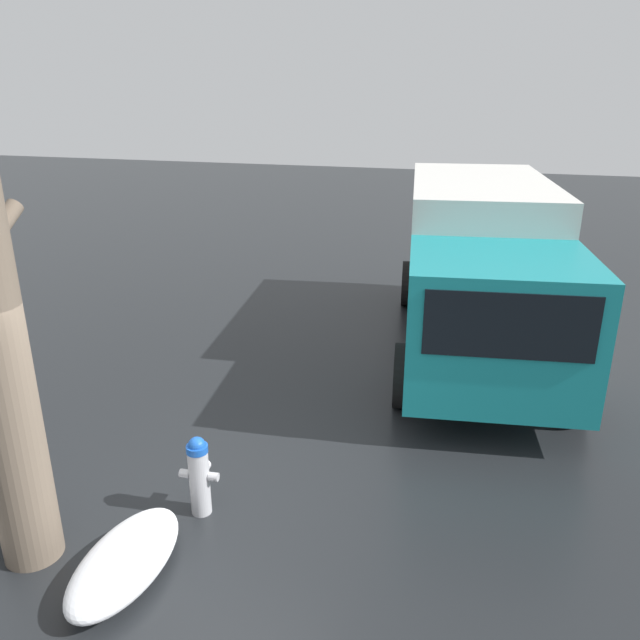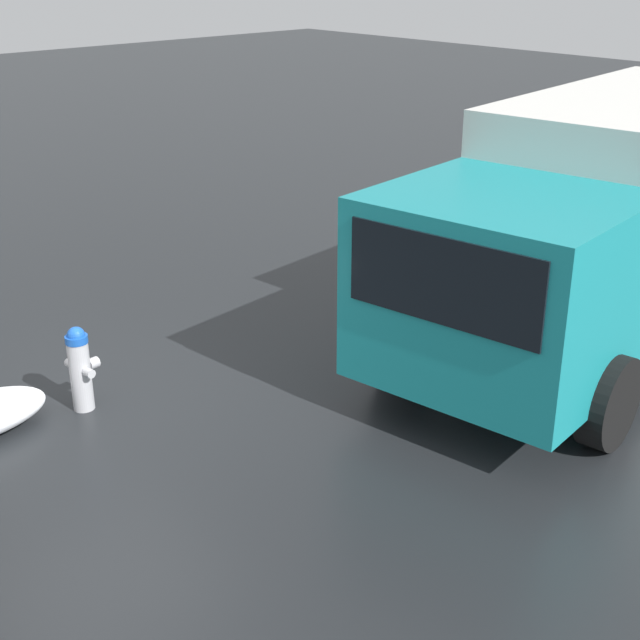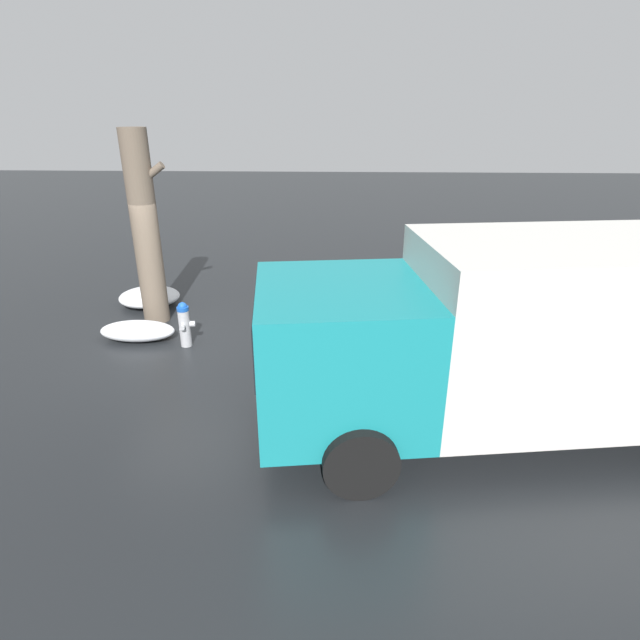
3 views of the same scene
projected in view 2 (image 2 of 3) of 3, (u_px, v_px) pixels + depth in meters
ground_plane at (85, 408)px, 8.94m from camera, size 60.00×60.00×0.00m
fire_hydrant at (80, 367)px, 8.76m from camera, size 0.32×0.42×0.89m
delivery_truck at (609, 214)px, 10.04m from camera, size 6.90×3.22×2.71m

